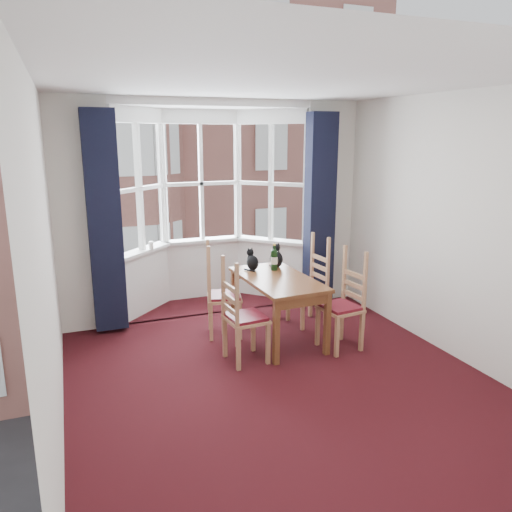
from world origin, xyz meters
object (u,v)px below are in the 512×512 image
cat_right (276,258)px  chair_right_far (313,287)px  chair_left_near (238,320)px  dining_table (277,286)px  candle_tall (151,245)px  chair_left_far (217,297)px  chair_right_near (347,307)px  wine_bottle (274,259)px  cat_left (252,261)px

cat_right → chair_right_far: bearing=-16.0°
chair_left_near → cat_right: bearing=47.6°
dining_table → candle_tall: 1.92m
chair_left_far → chair_right_near: (1.27, -0.86, 0.00)m
dining_table → chair_right_near: (0.64, -0.49, -0.18)m
dining_table → chair_left_near: 0.79m
chair_left_far → chair_left_near: bearing=-90.4°
chair_left_far → cat_right: size_ratio=3.05×
cat_right → wine_bottle: 0.17m
chair_left_near → chair_left_far: bearing=89.6°
chair_right_far → dining_table: bearing=-152.9°
chair_right_near → cat_left: cat_left is taller
candle_tall → cat_left: bearing=-45.0°
cat_left → candle_tall: bearing=135.0°
dining_table → chair_left_near: (-0.63, -0.43, -0.18)m
chair_right_far → chair_left_far: bearing=178.3°
dining_table → cat_left: (-0.15, 0.43, 0.20)m
wine_bottle → chair_left_near: bearing=-134.0°
chair_left_near → candle_tall: (-0.56, 1.91, 0.45)m
dining_table → chair_right_near: 0.83m
chair_left_far → cat_left: 0.62m
cat_right → chair_left_near: bearing=-132.4°
wine_bottle → cat_left: bearing=155.0°
chair_right_far → cat_left: bearing=172.7°
chair_right_near → candle_tall: 2.73m
chair_left_near → wine_bottle: bearing=46.0°
dining_table → cat_right: 0.54m
candle_tall → cat_right: bearing=-36.4°
chair_right_near → wine_bottle: 1.06m
chair_left_near → cat_right: (0.82, 0.89, 0.39)m
chair_left_near → cat_right: size_ratio=3.05×
chair_right_far → cat_right: (-0.46, 0.13, 0.39)m
chair_left_near → dining_table: bearing=34.4°
chair_left_far → wine_bottle: size_ratio=2.81×
chair_right_far → wine_bottle: bearing=-178.9°
dining_table → cat_right: cat_right is taller
chair_left_near → cat_left: 1.06m
chair_left_far → wine_bottle: wine_bottle is taller
chair_right_near → wine_bottle: size_ratio=2.81×
chair_right_near → cat_left: size_ratio=3.39×
chair_right_far → cat_right: 0.62m
chair_left_far → chair_right_near: bearing=-34.0°
chair_left_far → cat_right: bearing=6.7°
chair_left_near → chair_right_far: 1.49m
chair_right_far → candle_tall: 2.22m
chair_left_near → candle_tall: bearing=106.5°
chair_left_far → chair_right_near: size_ratio=1.00×
cat_left → cat_right: 0.33m
chair_right_near → chair_right_far: same height
dining_table → chair_right_far: bearing=27.1°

